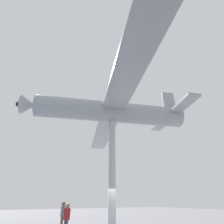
% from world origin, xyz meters
% --- Properties ---
extents(support_pylon_central, '(0.51, 0.51, 7.39)m').
position_xyz_m(support_pylon_central, '(0.00, 0.00, 3.70)').
color(support_pylon_central, '#B7B7BC').
rests_on(support_pylon_central, ground_plane).
extents(suspended_airplane, '(21.08, 13.42, 3.28)m').
position_xyz_m(suspended_airplane, '(0.04, 0.10, 8.25)').
color(suspended_airplane, '#93999E').
rests_on(suspended_airplane, support_pylon_central).
extents(visitor_person, '(0.42, 0.26, 1.75)m').
position_xyz_m(visitor_person, '(2.52, 2.41, 1.01)').
color(visitor_person, '#4C4238').
rests_on(visitor_person, ground_plane).
extents(visitor_second, '(0.43, 0.28, 1.66)m').
position_xyz_m(visitor_second, '(0.57, 2.70, 0.95)').
color(visitor_second, '#383842').
rests_on(visitor_second, ground_plane).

